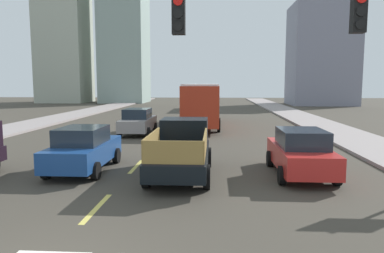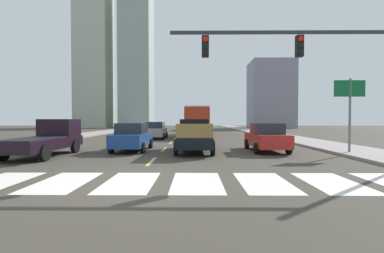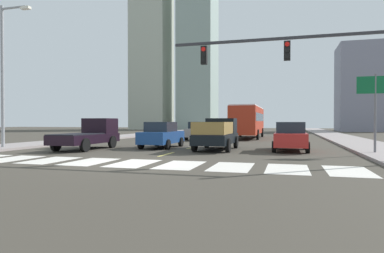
{
  "view_description": "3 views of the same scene",
  "coord_description": "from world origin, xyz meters",
  "px_view_note": "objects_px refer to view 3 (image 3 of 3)",
  "views": [
    {
      "loc": [
        3.2,
        -5.44,
        3.4
      ],
      "look_at": [
        1.96,
        14.3,
        1.03
      ],
      "focal_mm": 34.1,
      "sensor_mm": 36.0,
      "label": 1
    },
    {
      "loc": [
        1.98,
        -8.0,
        1.92
      ],
      "look_at": [
        1.76,
        16.51,
        1.29
      ],
      "focal_mm": 24.5,
      "sensor_mm": 36.0,
      "label": 2
    },
    {
      "loc": [
        6.16,
        -12.85,
        1.75
      ],
      "look_at": [
        -2.39,
        17.51,
        1.28
      ],
      "focal_mm": 31.54,
      "sensor_mm": 36.0,
      "label": 3
    }
  ],
  "objects_px": {
    "pickup_dark": "(90,134)",
    "sedan_near_right": "(290,136)",
    "direction_sign_green": "(375,97)",
    "pickup_stakebed": "(218,134)",
    "sedan_mid": "(162,135)",
    "sedan_far": "(199,131)",
    "traffic_signal_gantry": "(315,64)",
    "city_bus": "(248,120)",
    "streetlight_left": "(4,70)"
  },
  "relations": [
    {
      "from": "pickup_stakebed",
      "to": "sedan_mid",
      "type": "xyz_separation_m",
      "value": [
        -3.86,
        0.23,
        -0.08
      ]
    },
    {
      "from": "city_bus",
      "to": "direction_sign_green",
      "type": "height_order",
      "value": "direction_sign_green"
    },
    {
      "from": "sedan_near_right",
      "to": "sedan_mid",
      "type": "height_order",
      "value": "same"
    },
    {
      "from": "pickup_stakebed",
      "to": "sedan_mid",
      "type": "height_order",
      "value": "pickup_stakebed"
    },
    {
      "from": "sedan_near_right",
      "to": "traffic_signal_gantry",
      "type": "height_order",
      "value": "traffic_signal_gantry"
    },
    {
      "from": "pickup_stakebed",
      "to": "sedan_far",
      "type": "distance_m",
      "value": 11.06
    },
    {
      "from": "sedan_far",
      "to": "sedan_mid",
      "type": "bearing_deg",
      "value": -89.52
    },
    {
      "from": "city_bus",
      "to": "direction_sign_green",
      "type": "distance_m",
      "value": 18.28
    },
    {
      "from": "direction_sign_green",
      "to": "streetlight_left",
      "type": "height_order",
      "value": "streetlight_left"
    },
    {
      "from": "streetlight_left",
      "to": "pickup_dark",
      "type": "bearing_deg",
      "value": 19.65
    },
    {
      "from": "pickup_stakebed",
      "to": "streetlight_left",
      "type": "height_order",
      "value": "streetlight_left"
    },
    {
      "from": "pickup_dark",
      "to": "sedan_near_right",
      "type": "xyz_separation_m",
      "value": [
        12.31,
        1.91,
        -0.06
      ]
    },
    {
      "from": "city_bus",
      "to": "traffic_signal_gantry",
      "type": "bearing_deg",
      "value": -74.93
    },
    {
      "from": "pickup_stakebed",
      "to": "city_bus",
      "type": "xyz_separation_m",
      "value": [
        0.25,
        14.79,
        1.02
      ]
    },
    {
      "from": "pickup_dark",
      "to": "sedan_far",
      "type": "relative_size",
      "value": 1.18
    },
    {
      "from": "sedan_near_right",
      "to": "sedan_mid",
      "type": "xyz_separation_m",
      "value": [
        -8.25,
        0.22,
        0.0
      ]
    },
    {
      "from": "sedan_far",
      "to": "direction_sign_green",
      "type": "height_order",
      "value": "direction_sign_green"
    },
    {
      "from": "direction_sign_green",
      "to": "sedan_near_right",
      "type": "bearing_deg",
      "value": 160.81
    },
    {
      "from": "pickup_stakebed",
      "to": "streetlight_left",
      "type": "relative_size",
      "value": 0.58
    },
    {
      "from": "sedan_near_right",
      "to": "traffic_signal_gantry",
      "type": "xyz_separation_m",
      "value": [
        0.96,
        -5.47,
        3.36
      ]
    },
    {
      "from": "pickup_stakebed",
      "to": "sedan_mid",
      "type": "distance_m",
      "value": 3.87
    },
    {
      "from": "streetlight_left",
      "to": "city_bus",
      "type": "bearing_deg",
      "value": 54.59
    },
    {
      "from": "traffic_signal_gantry",
      "to": "pickup_dark",
      "type": "bearing_deg",
      "value": 164.98
    },
    {
      "from": "streetlight_left",
      "to": "sedan_mid",
      "type": "bearing_deg",
      "value": 23.38
    },
    {
      "from": "city_bus",
      "to": "traffic_signal_gantry",
      "type": "height_order",
      "value": "traffic_signal_gantry"
    },
    {
      "from": "sedan_far",
      "to": "traffic_signal_gantry",
      "type": "distance_m",
      "value": 18.62
    },
    {
      "from": "streetlight_left",
      "to": "traffic_signal_gantry",
      "type": "bearing_deg",
      "value": -5.62
    },
    {
      "from": "pickup_dark",
      "to": "city_bus",
      "type": "xyz_separation_m",
      "value": [
        8.17,
        16.7,
        1.03
      ]
    },
    {
      "from": "pickup_stakebed",
      "to": "sedan_near_right",
      "type": "bearing_deg",
      "value": 1.63
    },
    {
      "from": "city_bus",
      "to": "streetlight_left",
      "type": "distance_m",
      "value": 22.85
    },
    {
      "from": "direction_sign_green",
      "to": "streetlight_left",
      "type": "relative_size",
      "value": 0.47
    },
    {
      "from": "sedan_far",
      "to": "traffic_signal_gantry",
      "type": "height_order",
      "value": "traffic_signal_gantry"
    },
    {
      "from": "sedan_mid",
      "to": "sedan_near_right",
      "type": "bearing_deg",
      "value": -4.37
    },
    {
      "from": "sedan_mid",
      "to": "pickup_stakebed",
      "type": "bearing_deg",
      "value": -6.17
    },
    {
      "from": "pickup_dark",
      "to": "direction_sign_green",
      "type": "xyz_separation_m",
      "value": [
        16.49,
        0.45,
        2.11
      ]
    },
    {
      "from": "sedan_near_right",
      "to": "sedan_far",
      "type": "relative_size",
      "value": 1.0
    },
    {
      "from": "pickup_dark",
      "to": "traffic_signal_gantry",
      "type": "relative_size",
      "value": 0.55
    },
    {
      "from": "pickup_dark",
      "to": "city_bus",
      "type": "bearing_deg",
      "value": 62.02
    },
    {
      "from": "sedan_near_right",
      "to": "direction_sign_green",
      "type": "distance_m",
      "value": 4.93
    },
    {
      "from": "sedan_near_right",
      "to": "sedan_far",
      "type": "height_order",
      "value": "same"
    },
    {
      "from": "city_bus",
      "to": "sedan_far",
      "type": "relative_size",
      "value": 2.45
    },
    {
      "from": "city_bus",
      "to": "streetlight_left",
      "type": "relative_size",
      "value": 1.2
    },
    {
      "from": "pickup_stakebed",
      "to": "pickup_dark",
      "type": "relative_size",
      "value": 1.0
    },
    {
      "from": "sedan_mid",
      "to": "direction_sign_green",
      "type": "bearing_deg",
      "value": -10.51
    },
    {
      "from": "pickup_dark",
      "to": "direction_sign_green",
      "type": "relative_size",
      "value": 1.24
    },
    {
      "from": "pickup_dark",
      "to": "streetlight_left",
      "type": "bearing_deg",
      "value": -162.25
    },
    {
      "from": "sedan_near_right",
      "to": "streetlight_left",
      "type": "xyz_separation_m",
      "value": [
        -17.26,
        -3.67,
        4.11
      ]
    },
    {
      "from": "city_bus",
      "to": "streetlight_left",
      "type": "height_order",
      "value": "streetlight_left"
    },
    {
      "from": "sedan_mid",
      "to": "direction_sign_green",
      "type": "relative_size",
      "value": 1.05
    },
    {
      "from": "pickup_stakebed",
      "to": "sedan_mid",
      "type": "bearing_deg",
      "value": 178.24
    }
  ]
}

